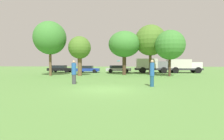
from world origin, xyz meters
TOP-DOWN VIEW (x-y plane):
  - ground_plane at (0.00, 0.00)m, footprint 120.00×120.00m
  - person_thrower at (-2.83, 2.64)m, footprint 0.38×0.38m
  - person_catcher at (3.23, 1.57)m, footprint 0.32×0.32m
  - frisbee at (0.78, 2.22)m, footprint 0.24×0.24m
  - tree_0 at (-8.44, 11.07)m, footprint 4.17×4.17m
  - tree_1 at (-4.56, 11.17)m, footprint 2.91×2.91m
  - tree_2 at (1.19, 13.38)m, footprint 4.40×4.40m
  - tree_3 at (4.81, 13.59)m, footprint 4.26×4.26m
  - tree_4 at (6.88, 11.24)m, footprint 3.70×3.70m
  - parked_car_black at (-9.99, 18.72)m, footprint 4.28×2.12m
  - parked_car_blue at (-5.00, 18.12)m, footprint 3.86×2.02m
  - parked_car_silver at (0.12, 18.61)m, footprint 4.24×1.90m
  - delivery_truck_grey at (5.53, 18.22)m, footprint 5.36×2.32m
  - delivery_truck_white at (10.84, 18.56)m, footprint 5.73×2.32m

SIDE VIEW (x-z plane):
  - ground_plane at x=0.00m, z-range 0.00..0.00m
  - parked_car_blue at x=-5.00m, z-range 0.03..1.21m
  - parked_car_silver at x=0.12m, z-range 0.04..1.27m
  - parked_car_black at x=-9.99m, z-range 0.05..1.27m
  - person_thrower at x=-2.83m, z-range 0.00..1.91m
  - person_catcher at x=3.23m, z-range 0.02..1.95m
  - delivery_truck_white at x=10.84m, z-range 0.13..2.36m
  - delivery_truck_grey at x=5.53m, z-range 0.12..2.47m
  - frisbee at x=0.78m, z-range 1.82..1.89m
  - tree_1 at x=-4.56m, z-range 1.03..6.15m
  - tree_4 at x=6.88m, z-range 1.02..6.79m
  - tree_2 at x=1.19m, z-range 1.20..7.29m
  - tree_3 at x=4.81m, z-range 1.32..8.25m
  - tree_0 at x=-8.44m, z-range 1.37..8.43m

